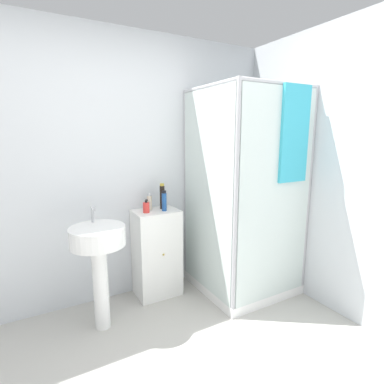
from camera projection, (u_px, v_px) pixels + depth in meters
name	position (u px, v px, depth m)	size (l,w,h in m)	color
wall_back	(107.00, 170.00, 2.76)	(6.40, 0.06, 2.50)	silver
shower_enclosure	(244.00, 238.00, 2.97)	(0.89, 0.92, 2.00)	white
vanity_cabinet	(157.00, 253.00, 2.94)	(0.42, 0.34, 0.86)	white
sink	(98.00, 251.00, 2.37)	(0.43, 0.43, 1.00)	white
soap_dispenser	(146.00, 207.00, 2.78)	(0.06, 0.06, 0.13)	red
shampoo_bottle_tall_black	(162.00, 196.00, 2.91)	(0.05, 0.05, 0.25)	black
shampoo_bottle_blue	(164.00, 201.00, 2.83)	(0.05, 0.05, 0.20)	#1E4C93
lotion_bottle_white	(150.00, 203.00, 2.87)	(0.05, 0.05, 0.17)	beige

